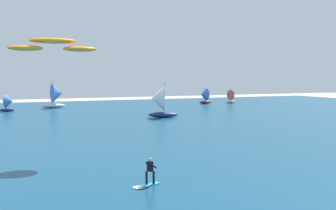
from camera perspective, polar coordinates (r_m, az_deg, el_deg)
The scene contains 8 objects.
ocean at distance 59.10m, azimuth -12.15°, elevation -2.24°, with size 160.00×90.00×0.10m, color navy.
kitesurfer at distance 23.66m, azimuth -3.02°, elevation -10.41°, with size 2.03×1.23×1.67m.
kite at distance 31.85m, azimuth -16.63°, elevation 8.44°, with size 7.03×3.15×1.03m.
sailboat_mid_left at distance 92.36m, azimuth 5.33°, elevation 1.36°, with size 3.51×3.00×4.06m.
sailboat_mid_right at distance 77.43m, azimuth -22.49°, elevation 0.31°, with size 3.17×2.83×3.57m.
sailboat_heeled_over at distance 83.22m, azimuth -16.15°, elevation 1.38°, with size 4.90×4.20×5.63m.
sailboat_trailing at distance 96.26m, azimuth 9.47°, elevation 1.31°, with size 3.19×2.80×3.59m.
sailboat_near_shore at distance 61.16m, azimuth -1.39°, elevation 0.55°, with size 5.01×4.47×5.64m.
Camera 1 is at (-10.79, -6.79, 6.72)m, focal length 41.22 mm.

